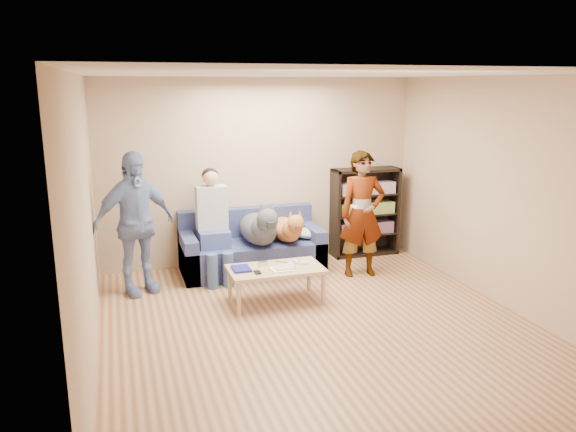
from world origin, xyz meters
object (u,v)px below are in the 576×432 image
object	(u,v)px
notebook_blue	(241,269)
dog_gray	(260,228)
person_seated	(213,220)
coffee_table	(276,271)
sofa	(251,250)
dog_tan	(287,229)
person_standing_left	(135,223)
camera_silver	(263,263)
person_standing_right	(362,214)
bookshelf	(365,210)

from	to	relation	value
notebook_blue	dog_gray	bearing A→B (deg)	63.39
person_seated	coffee_table	bearing A→B (deg)	-63.89
sofa	person_seated	world-z (taller)	person_seated
sofa	dog_tan	bearing A→B (deg)	-26.19
dog_tan	sofa	bearing A→B (deg)	153.81
sofa	dog_gray	size ratio (longest dim) A/B	1.50
person_standing_left	camera_silver	xyz separation A→B (m)	(1.41, -0.68, -0.43)
person_standing_right	camera_silver	size ratio (longest dim) A/B	15.16
person_standing_right	dog_gray	bearing A→B (deg)	168.80
notebook_blue	sofa	bearing A→B (deg)	71.05
person_standing_left	dog_gray	xyz separation A→B (m)	(1.59, 0.17, -0.22)
notebook_blue	dog_gray	world-z (taller)	dog_gray
person_seated	dog_gray	world-z (taller)	person_seated
dog_tan	bookshelf	world-z (taller)	bookshelf
sofa	person_seated	bearing A→B (deg)	-166.59
coffee_table	bookshelf	distance (m)	2.33
dog_tan	coffee_table	bearing A→B (deg)	-114.47
notebook_blue	coffee_table	world-z (taller)	notebook_blue
dog_gray	person_seated	bearing A→B (deg)	169.06
person_standing_right	coffee_table	bearing A→B (deg)	-151.41
camera_silver	coffee_table	size ratio (longest dim) A/B	0.10
person_standing_right	bookshelf	xyz separation A→B (m)	(0.44, 0.85, -0.15)
camera_silver	dog_gray	size ratio (longest dim) A/B	0.09
person_standing_right	dog_tan	bearing A→B (deg)	161.41
person_standing_right	sofa	world-z (taller)	person_standing_right
person_standing_right	notebook_blue	size ratio (longest dim) A/B	6.42
person_standing_left	notebook_blue	xyz separation A→B (m)	(1.13, -0.75, -0.44)
person_standing_left	sofa	size ratio (longest dim) A/B	0.92
sofa	coffee_table	size ratio (longest dim) A/B	1.73
sofa	bookshelf	bearing A→B (deg)	7.40
notebook_blue	person_seated	bearing A→B (deg)	97.28
person_standing_right	notebook_blue	bearing A→B (deg)	-157.81
person_standing_left	person_seated	size ratio (longest dim) A/B	1.19
dog_gray	bookshelf	xyz separation A→B (m)	(1.74, 0.48, 0.02)
person_standing_right	dog_gray	distance (m)	1.36
coffee_table	bookshelf	xyz separation A→B (m)	(1.80, 1.45, 0.31)
sofa	bookshelf	distance (m)	1.86
coffee_table	person_standing_right	bearing A→B (deg)	23.50
person_seated	coffee_table	distance (m)	1.27
person_seated	person_standing_right	bearing A→B (deg)	-14.64
person_seated	person_standing_left	bearing A→B (deg)	-164.23
camera_silver	sofa	xyz separation A→B (m)	(0.12, 1.09, -0.16)
person_standing_left	dog_gray	size ratio (longest dim) A/B	1.38
notebook_blue	camera_silver	size ratio (longest dim) A/B	2.36
camera_silver	sofa	distance (m)	1.11
person_standing_left	coffee_table	distance (m)	1.80
notebook_blue	person_standing_right	bearing A→B (deg)	17.10
sofa	dog_tan	world-z (taller)	dog_tan
person_standing_right	dog_gray	size ratio (longest dim) A/B	1.32
camera_silver	person_seated	xyz separation A→B (m)	(-0.41, 0.97, 0.33)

